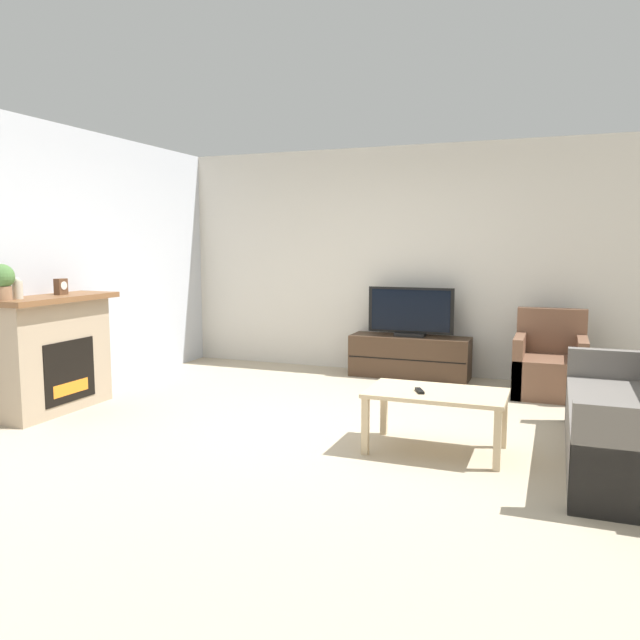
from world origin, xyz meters
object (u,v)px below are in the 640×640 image
Objects in this scene: potted_plant at (2,280)px; tv_stand at (410,357)px; armchair at (550,367)px; remote at (420,391)px; fireplace at (53,353)px; mantel_clock at (61,287)px; tv at (410,314)px; coffee_table at (436,399)px; mantel_vase_left at (17,289)px.

potted_plant is 4.32m from tv_stand.
remote is at bearing -111.16° from armchair.
fireplace is at bearing 155.81° from remote.
fireplace reaches higher than armchair.
mantel_clock is 0.15× the size of tv.
potted_plant is 0.35× the size of armchair.
mantel_clock reaches higher than tv.
potted_plant is at bearing -130.69° from tv.
coffee_table is 0.15m from remote.
tv_stand is 1.58× the size of armchair.
mantel_vase_left is 4.19m from tv_stand.
potted_plant is 2.00× the size of remote.
fireplace is at bearing 91.81° from potted_plant.
mantel_clock is 3.59m from coffee_table.
mantel_vase_left is at bearing -132.11° from tv.
coffee_table is at bearing 0.07° from mantel_clock.
remote is (0.66, -2.60, -0.28)m from tv.
mantel_vase_left reaches higher than fireplace.
armchair is 2.44m from remote.
fireplace is 3.83m from tv.
mantel_vase_left reaches higher than mantel_clock.
coffee_table is (3.53, 0.13, -0.15)m from fireplace.
tv_stand is at bearing 167.87° from armchair.
mantel_vase_left is 5.14m from armchair.
mantel_clock is 0.17× the size of armchair.
tv_stand is (2.74, 2.53, -0.91)m from mantel_clock.
potted_plant is 3.67m from coffee_table.
mantel_vase_left reaches higher than coffee_table.
tv_stand is 2.69m from remote.
armchair is at bearing 33.72° from potted_plant.
mantel_vase_left reaches higher than remote.
mantel_vase_left is 0.21× the size of armchair.
armchair is (1.54, -0.33, -0.46)m from tv.
mantel_vase_left is 4.10m from tv.
potted_plant is (-0.00, -0.16, 0.09)m from mantel_vase_left.
tv_stand is at bearing 49.33° from potted_plant.
potted_plant is at bearing -90.07° from mantel_clock.
potted_plant reaches higher than mantel_clock.
remote is at bearing -1.17° from mantel_clock.
mantel_vase_left reaches higher than armchair.
potted_plant reaches higher than remote.
mantel_clock is 0.98× the size of remote.
fireplace is at bearing -136.06° from tv.
coffee_table is (3.51, 0.50, -0.76)m from mantel_vase_left.
tv reaches higher than tv_stand.
armchair is at bearing 70.73° from coffee_table.
fireplace is 8.31× the size of mantel_clock.
tv is 2.66m from coffee_table.
armchair is at bearing 43.72° from remote.
tv reaches higher than coffee_table.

